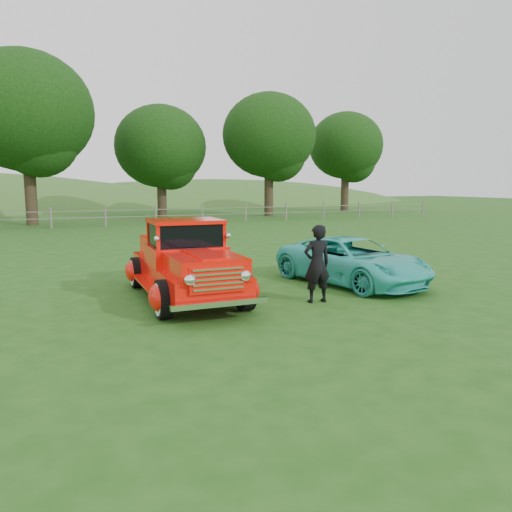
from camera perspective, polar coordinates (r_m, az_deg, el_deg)
name	(u,v)px	position (r m, az deg, el deg)	size (l,w,h in m)	color
ground	(246,317)	(9.74, -1.20, -6.94)	(140.00, 140.00, 0.00)	#1D4B14
distant_hills	(37,240)	(68.54, -23.73, 1.69)	(116.00, 60.00, 18.00)	#2F6224
fence_line	(105,216)	(30.96, -16.83, 4.36)	(48.00, 0.12, 1.20)	#6A665A
tree_near_west	(25,111)	(33.97, -24.85, 14.76)	(8.00, 8.00, 10.42)	black
tree_near_east	(161,147)	(38.75, -10.86, 12.18)	(6.80, 6.80, 8.33)	black
tree_mid_east	(269,136)	(39.51, 1.50, 13.59)	(7.20, 7.20, 9.44)	black
tree_far_east	(346,146)	(46.49, 10.23, 12.29)	(6.60, 6.60, 8.86)	black
red_pickup	(185,263)	(11.21, -8.07, -0.83)	(2.28, 5.01, 1.78)	black
teal_sedan	(352,261)	(12.97, 10.95, -0.55)	(1.97, 4.27, 1.19)	#31C4B5
man	(317,264)	(10.80, 6.99, -0.89)	(0.62, 0.40, 1.69)	black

